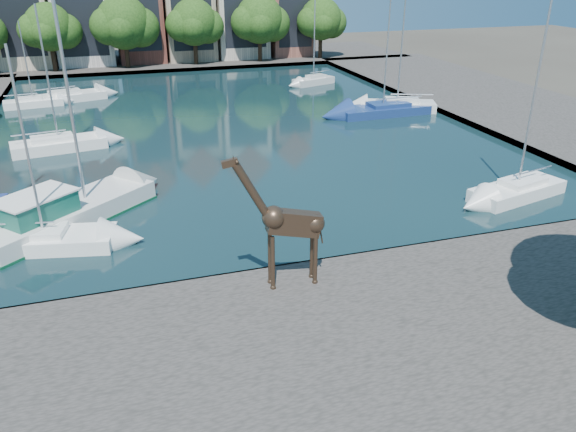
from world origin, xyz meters
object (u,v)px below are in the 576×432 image
(giraffe_statue, at_px, (287,223))
(sailboat_right_a, at_px, (518,187))
(sailboat_left_a, at_px, (44,237))
(motorsailer, at_px, (63,211))

(giraffe_statue, relative_size, sailboat_right_a, 0.48)
(sailboat_left_a, xyz_separation_m, sailboat_right_a, (24.00, -1.37, 0.06))
(sailboat_right_a, bearing_deg, sailboat_left_a, 176.73)
(giraffe_statue, height_order, sailboat_left_a, sailboat_left_a)
(giraffe_statue, height_order, sailboat_right_a, sailboat_right_a)
(motorsailer, height_order, sailboat_right_a, sailboat_right_a)
(motorsailer, bearing_deg, sailboat_left_a, -107.80)
(giraffe_statue, distance_m, sailboat_right_a, 16.00)
(giraffe_statue, bearing_deg, sailboat_right_a, 20.29)
(giraffe_statue, relative_size, sailboat_left_a, 0.59)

